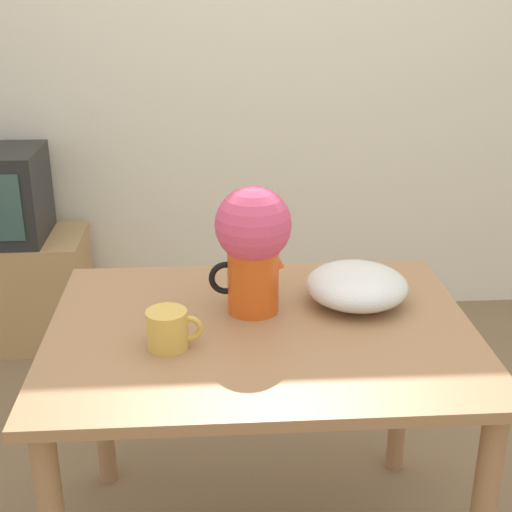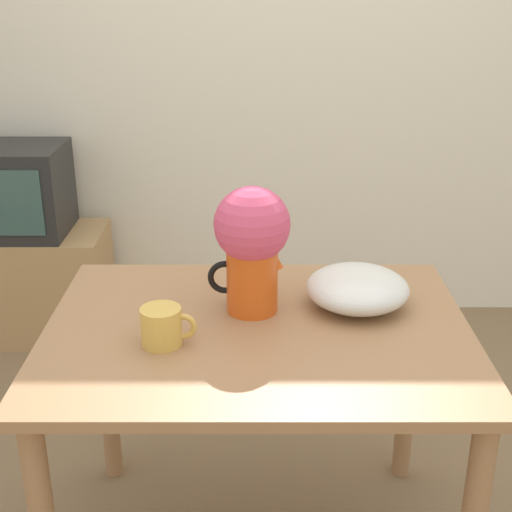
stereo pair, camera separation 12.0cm
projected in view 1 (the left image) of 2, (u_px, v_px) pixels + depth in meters
wall_back at (261, 50)px, 3.28m from camera, size 8.00×0.05×2.60m
table at (261, 365)px, 1.93m from camera, size 1.13×0.86×0.77m
flower_vase at (253, 241)px, 1.90m from camera, size 0.22×0.21×0.35m
coffee_mug at (168, 329)px, 1.77m from camera, size 0.14×0.10×0.10m
white_bowl at (357, 285)px, 2.00m from camera, size 0.29×0.29×0.11m
tv_stand at (6, 290)px, 3.32m from camera, size 0.75×0.40×0.52m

